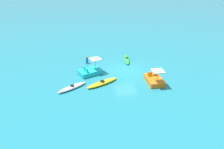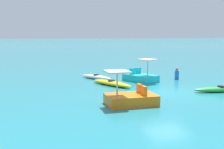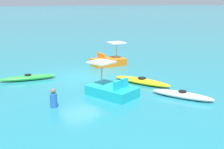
# 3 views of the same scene
# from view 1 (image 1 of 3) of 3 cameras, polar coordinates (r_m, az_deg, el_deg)

# --- Properties ---
(ground_plane) EXTENTS (600.00, 600.00, 0.00)m
(ground_plane) POSITION_cam_1_polar(r_m,az_deg,el_deg) (23.01, 4.04, 0.99)
(ground_plane) COLOR teal
(kayak_green) EXTENTS (1.12, 3.38, 0.37)m
(kayak_green) POSITION_cam_1_polar(r_m,az_deg,el_deg) (25.86, 4.18, 4.38)
(kayak_green) COLOR green
(kayak_green) RESTS_ON ground_plane
(kayak_white) EXTENTS (2.96, 2.13, 0.37)m
(kayak_white) POSITION_cam_1_polar(r_m,az_deg,el_deg) (19.81, -11.23, -3.55)
(kayak_white) COLOR white
(kayak_white) RESTS_ON ground_plane
(kayak_yellow) EXTENTS (3.52, 2.24, 0.37)m
(kayak_yellow) POSITION_cam_1_polar(r_m,az_deg,el_deg) (20.21, -2.75, -2.36)
(kayak_yellow) COLOR yellow
(kayak_yellow) RESTS_ON ground_plane
(pedal_boat_orange) EXTENTS (1.53, 2.47, 1.68)m
(pedal_boat_orange) POSITION_cam_1_polar(r_m,az_deg,el_deg) (20.86, 11.91, -1.42)
(pedal_boat_orange) COLOR orange
(pedal_boat_orange) RESTS_ON ground_plane
(pedal_boat_cyan) EXTENTS (2.78, 2.28, 1.68)m
(pedal_boat_cyan) POSITION_cam_1_polar(r_m,az_deg,el_deg) (22.28, -6.20, 0.94)
(pedal_boat_cyan) COLOR #19B7C6
(pedal_boat_cyan) RESTS_ON ground_plane
(person_near_shore) EXTENTS (0.45, 0.45, 0.88)m
(person_near_shore) POSITION_cam_1_polar(r_m,az_deg,el_deg) (25.03, -7.12, 4.02)
(person_near_shore) COLOR blue
(person_near_shore) RESTS_ON ground_plane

